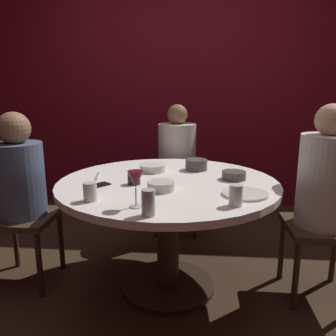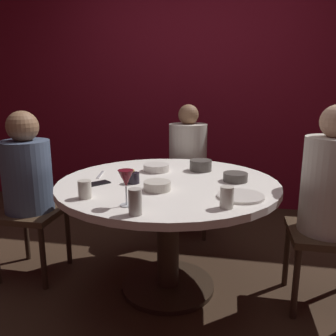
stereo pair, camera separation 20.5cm
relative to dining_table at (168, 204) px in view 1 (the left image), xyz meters
name	(u,v)px [view 1 (the left image)]	position (x,y,z in m)	size (l,w,h in m)	color
ground_plane	(168,287)	(0.00, 0.00, -0.57)	(8.00, 8.00, 0.00)	#382619
back_wall	(182,86)	(0.00, 1.74, 0.73)	(6.00, 0.10, 2.60)	maroon
dining_table	(168,204)	(0.00, 0.00, 0.00)	(1.34, 1.34, 0.72)	white
seated_diner_left	(19,180)	(-0.95, 0.00, 0.13)	(0.40, 0.40, 1.13)	#3F2D1E
seated_diner_back	(177,155)	(0.00, 0.92, 0.13)	(0.40, 0.40, 1.14)	#3F2D1E
seated_diner_right	(325,183)	(0.92, 0.00, 0.16)	(0.40, 0.40, 1.19)	#3F2D1E
candle_holder	(134,179)	(-0.19, -0.09, 0.18)	(0.07, 0.07, 0.09)	black
wine_glass	(136,181)	(-0.11, -0.48, 0.28)	(0.08, 0.08, 0.18)	silver
dinner_plate	(245,194)	(0.43, -0.25, 0.16)	(0.24, 0.24, 0.01)	silver
cell_phone	(98,185)	(-0.39, -0.15, 0.15)	(0.07, 0.14, 0.01)	black
bowl_serving_large	(196,165)	(0.17, 0.30, 0.19)	(0.15, 0.15, 0.07)	#4C4742
bowl_salad_center	(234,175)	(0.40, 0.07, 0.17)	(0.15, 0.15, 0.05)	#4C4742
bowl_small_white	(153,168)	(-0.12, 0.23, 0.17)	(0.17, 0.17, 0.05)	silver
bowl_sauce_side	(161,186)	(-0.02, -0.20, 0.17)	(0.15, 0.15, 0.05)	beige
cup_near_candle	(236,195)	(0.36, -0.42, 0.20)	(0.06, 0.06, 0.10)	beige
cup_by_left_diner	(148,203)	(-0.04, -0.59, 0.21)	(0.06, 0.06, 0.12)	#B2ADA3
cup_by_right_diner	(90,192)	(-0.35, -0.41, 0.19)	(0.07, 0.07, 0.09)	beige
fork_near_plate	(97,176)	(-0.46, 0.06, 0.15)	(0.02, 0.18, 0.01)	#B7B7BC
knife_near_plate	(194,162)	(0.15, 0.52, 0.15)	(0.02, 0.18, 0.01)	#B7B7BC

